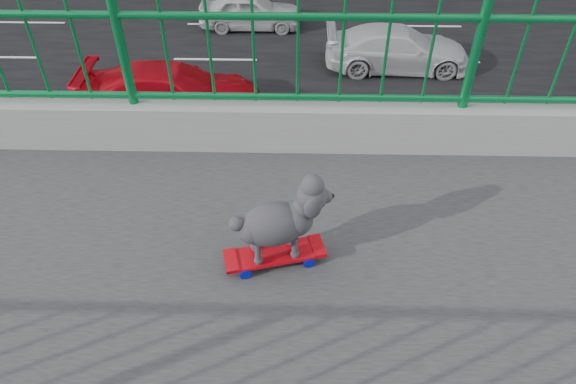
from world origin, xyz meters
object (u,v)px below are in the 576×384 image
Objects in this scene: car_3 at (398,48)px; skateboard at (275,255)px; poodle at (280,220)px; car_4 at (250,11)px; car_7 at (173,93)px; car_1 at (148,160)px; car_5 at (294,256)px.

skateboard is at bearing 167.01° from car_3.
car_4 is at bearing 171.40° from poodle.
car_3 is at bearing -65.94° from car_7.
car_1 is (-8.80, -3.73, -6.58)m from poodle.
skateboard is 0.10× the size of car_7.
car_1 is 3.20m from car_7.
car_3 is 10.20m from car_5.
car_3 is at bearing 152.77° from poodle.
poodle is 0.11× the size of car_5.
car_3 is at bearing -120.99° from car_4.
car_3 is at bearing 160.29° from car_5.
poodle is 0.10× the size of car_3.
car_4 is 0.73× the size of car_7.
poodle is 8.61m from car_5.
poodle is at bearing 167.10° from car_3.
poodle is 0.12× the size of car_4.
skateboard reaches higher than car_3.
car_3 is 7.85m from car_7.
car_7 reaches higher than car_3.
car_7 is (-6.40, -3.73, 0.04)m from car_5.
poodle reaches higher than car_4.
car_7 is at bearing -177.26° from poodle.
car_4 is (-3.20, -5.33, -0.04)m from car_3.
car_1 is 0.87× the size of car_3.
skateboard is 0.24m from poodle.
car_7 is (-12.00, -3.68, -6.50)m from poodle.
car_1 is 9.78m from car_4.
skateboard is 0.12× the size of car_1.
skateboard is 0.11× the size of car_5.
car_4 is at bearing 171.32° from skateboard.
car_5 is at bearing -149.79° from car_7.
car_5 is at bearing 164.97° from skateboard.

